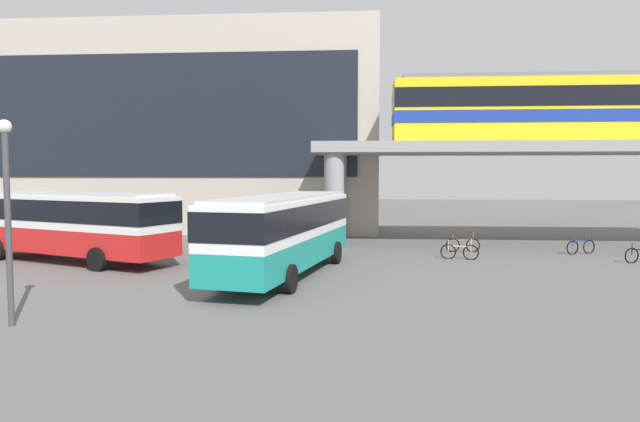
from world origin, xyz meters
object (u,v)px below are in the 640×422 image
at_px(station_building, 199,134).
at_px(bus_secondary, 71,219).
at_px(bicycle_silver, 460,252).
at_px(bicycle_brown, 463,245).
at_px(train, 599,108).
at_px(bus_main, 285,226).
at_px(bicycle_blue, 581,247).

relative_size(station_building, bus_secondary, 2.45).
xyz_separation_m(station_building, bus_secondary, (-0.77, -18.23, -5.15)).
bearing_deg(bicycle_silver, bicycle_brown, 76.89).
relative_size(train, bicycle_silver, 13.18).
bearing_deg(train, bicycle_silver, -143.44).
bearing_deg(station_building, train, -20.29).
relative_size(bus_secondary, bicycle_brown, 6.24).
relative_size(bus_main, bicycle_brown, 6.33).
height_order(bus_secondary, bicycle_brown, bus_secondary).
relative_size(station_building, bicycle_blue, 16.40).
xyz_separation_m(bicycle_brown, bicycle_blue, (5.83, -0.33, 0.00)).
distance_m(station_building, bicycle_silver, 24.56).
relative_size(station_building, bus_main, 2.41).
height_order(train, bicycle_blue, train).
xyz_separation_m(bus_main, bicycle_brown, (8.30, 7.55, -1.63)).
xyz_separation_m(train, bicycle_blue, (-2.32, -4.22, -7.42)).
bearing_deg(bicycle_silver, station_building, 136.96).
distance_m(train, bicycle_brown, 11.69).
distance_m(station_building, bus_main, 23.69).
bearing_deg(station_building, bicycle_brown, -37.10).
relative_size(bus_main, bus_secondary, 1.01).
bearing_deg(bicycle_silver, bus_main, -147.29).
bearing_deg(bus_main, bicycle_blue, 27.05).
relative_size(bus_secondary, bicycle_silver, 6.33).
xyz_separation_m(bicycle_brown, bicycle_silver, (-0.61, -2.60, 0.00)).
relative_size(bus_secondary, bicycle_blue, 6.70).
bearing_deg(bicycle_blue, bicycle_silver, -160.54).
bearing_deg(bus_main, station_building, 114.42).
distance_m(station_building, bus_secondary, 18.96).
relative_size(station_building, bicycle_brown, 15.27).
height_order(bicycle_silver, bicycle_blue, same).
height_order(train, bicycle_brown, train).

